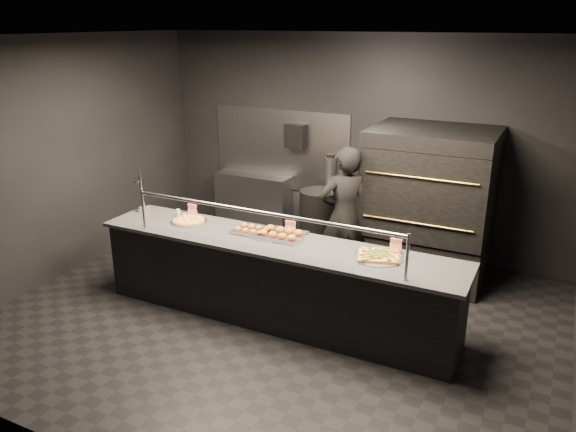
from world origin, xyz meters
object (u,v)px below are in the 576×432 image
object	(u,v)px
pizza_oven	(429,203)
trash_bin	(318,220)
prep_shelf	(253,203)
towel_dispenser	(296,136)
square_pizza	(378,256)
beer_tap	(142,199)
worker	(344,216)
slider_tray_b	(281,234)
service_counter	(275,280)
round_pizza	(189,221)
slider_tray_a	(252,230)
fire_extinguisher	(330,173)

from	to	relation	value
pizza_oven	trash_bin	world-z (taller)	pizza_oven
prep_shelf	towel_dispenser	distance (m)	1.31
towel_dispenser	square_pizza	distance (m)	3.13
towel_dispenser	beer_tap	bearing A→B (deg)	-114.57
towel_dispenser	beer_tap	world-z (taller)	towel_dispenser
towel_dispenser	square_pizza	xyz separation A→B (m)	(2.02, -2.31, -0.61)
trash_bin	worker	distance (m)	1.18
pizza_oven	towel_dispenser	world-z (taller)	pizza_oven
beer_tap	slider_tray_b	bearing A→B (deg)	-0.37
service_counter	round_pizza	xyz separation A→B (m)	(-1.18, 0.09, 0.47)
beer_tap	round_pizza	xyz separation A→B (m)	(0.74, -0.07, -0.14)
prep_shelf	service_counter	bearing A→B (deg)	-55.41
pizza_oven	slider_tray_a	world-z (taller)	pizza_oven
prep_shelf	trash_bin	size ratio (longest dim) A/B	1.37
beer_tap	square_pizza	distance (m)	3.05
square_pizza	worker	bearing A→B (deg)	125.07
slider_tray_b	worker	xyz separation A→B (m)	(0.32, 1.07, -0.08)
pizza_oven	prep_shelf	size ratio (longest dim) A/B	1.59
service_counter	fire_extinguisher	distance (m)	2.50
beer_tap	round_pizza	size ratio (longest dim) A/B	1.30
service_counter	square_pizza	xyz separation A→B (m)	(1.12, 0.08, 0.47)
service_counter	slider_tray_b	distance (m)	0.51
prep_shelf	slider_tray_a	bearing A→B (deg)	-60.25
pizza_oven	service_counter	bearing A→B (deg)	-122.27
beer_tap	square_pizza	size ratio (longest dim) A/B	1.10
slider_tray_a	pizza_oven	bearing A→B (deg)	48.87
service_counter	round_pizza	size ratio (longest dim) A/B	9.64
prep_shelf	slider_tray_b	size ratio (longest dim) A/B	2.09
slider_tray_b	trash_bin	distance (m)	2.01
worker	pizza_oven	bearing A→B (deg)	177.94
slider_tray_b	towel_dispenser	bearing A→B (deg)	111.88
slider_tray_b	round_pizza	bearing A→B (deg)	-176.99
prep_shelf	slider_tray_a	world-z (taller)	slider_tray_a
service_counter	pizza_oven	bearing A→B (deg)	57.73
fire_extinguisher	round_pizza	distance (m)	2.46
beer_tap	square_pizza	bearing A→B (deg)	-1.57
service_counter	square_pizza	size ratio (longest dim) A/B	8.17
pizza_oven	square_pizza	xyz separation A→B (m)	(-0.08, -1.82, -0.03)
service_counter	fire_extinguisher	xyz separation A→B (m)	(-0.35, 2.40, 0.60)
service_counter	prep_shelf	world-z (taller)	service_counter
trash_bin	pizza_oven	bearing A→B (deg)	-5.53
pizza_oven	slider_tray_a	distance (m)	2.35
round_pizza	slider_tray_a	world-z (taller)	slider_tray_a
trash_bin	round_pizza	bearing A→B (deg)	-111.89
service_counter	towel_dispenser	xyz separation A→B (m)	(-0.90, 2.39, 1.09)
square_pizza	trash_bin	size ratio (longest dim) A/B	0.57
trash_bin	slider_tray_a	bearing A→B (deg)	-88.80
fire_extinguisher	slider_tray_a	bearing A→B (deg)	-89.93
slider_tray_a	trash_bin	bearing A→B (deg)	91.20
slider_tray_b	trash_bin	bearing A→B (deg)	101.50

